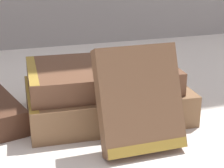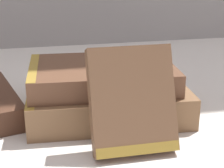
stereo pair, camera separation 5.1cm
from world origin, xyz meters
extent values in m
plane|color=silver|center=(0.00, 0.00, 0.00)|extent=(3.00, 3.00, 0.00)
cube|color=brown|center=(0.03, 0.02, 0.02)|extent=(0.23, 0.17, 0.04)
cube|color=olive|center=(-0.08, 0.02, 0.02)|extent=(0.02, 0.15, 0.05)
cube|color=brown|center=(0.02, 0.02, 0.06)|extent=(0.21, 0.15, 0.03)
cube|color=olive|center=(-0.07, 0.03, 0.06)|extent=(0.02, 0.14, 0.03)
cube|color=brown|center=(0.04, -0.09, 0.06)|extent=(0.10, 0.07, 0.13)
cube|color=olive|center=(0.04, -0.11, 0.01)|extent=(0.10, 0.03, 0.02)
cylinder|color=white|center=(0.04, 0.02, 0.08)|extent=(0.04, 0.04, 0.01)
torus|color=silver|center=(0.04, 0.02, 0.08)|extent=(0.05, 0.05, 0.01)
sphere|color=silver|center=(0.04, 0.04, 0.08)|extent=(0.01, 0.01, 0.01)
camera|label=1|loc=(-0.12, -0.47, 0.23)|focal=60.00mm
camera|label=2|loc=(-0.07, -0.48, 0.23)|focal=60.00mm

